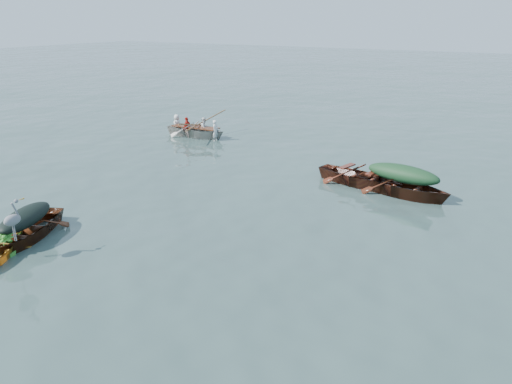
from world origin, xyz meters
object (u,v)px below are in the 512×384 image
open_wooden_boat (359,186)px  heron (13,226)px  green_tarp_boat (401,195)px  rowed_boat (196,137)px  dark_covered_boat (29,238)px

open_wooden_boat → heron: (-4.73, -8.53, 0.80)m
green_tarp_boat → open_wooden_boat: (-1.37, 0.25, 0.00)m
green_tarp_boat → rowed_boat: (-9.72, 2.97, 0.00)m
green_tarp_boat → open_wooden_boat: 1.39m
dark_covered_boat → heron: (0.76, -0.80, 0.80)m
rowed_boat → heron: bearing=-164.8°
green_tarp_boat → open_wooden_boat: bearing=90.0°
open_wooden_boat → rowed_boat: (-8.35, 2.72, 0.00)m
green_tarp_boat → open_wooden_boat: green_tarp_boat is taller
dark_covered_boat → open_wooden_boat: size_ratio=0.84×
green_tarp_boat → heron: (-6.10, -8.29, 0.80)m
dark_covered_boat → rowed_boat: (-2.86, 10.46, 0.00)m
open_wooden_boat → heron: heron is taller
dark_covered_boat → rowed_boat: size_ratio=0.85×
dark_covered_boat → green_tarp_boat: (6.86, 7.48, 0.00)m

